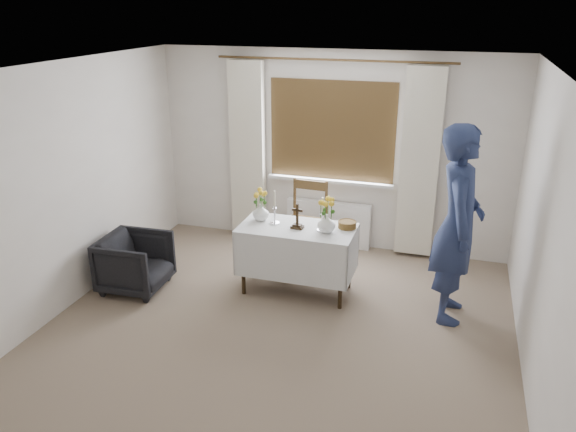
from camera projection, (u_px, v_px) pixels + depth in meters
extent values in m
plane|color=gray|center=(269.00, 344.00, 5.30)|extent=(5.00, 5.00, 0.00)
cube|color=white|center=(297.00, 259.00, 6.14)|extent=(1.24, 0.64, 0.76)
imported|color=black|center=(135.00, 263.00, 6.21)|extent=(0.72, 0.70, 0.63)
imported|color=navy|center=(458.00, 225.00, 5.45)|extent=(0.50, 0.74, 1.99)
cube|color=white|center=(328.00, 224.00, 7.35)|extent=(1.10, 0.10, 0.60)
imported|color=white|center=(261.00, 212.00, 6.17)|extent=(0.23, 0.23, 0.19)
imported|color=white|center=(326.00, 223.00, 5.84)|extent=(0.23, 0.23, 0.20)
cylinder|color=brown|center=(347.00, 224.00, 5.98)|extent=(0.23, 0.23, 0.07)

